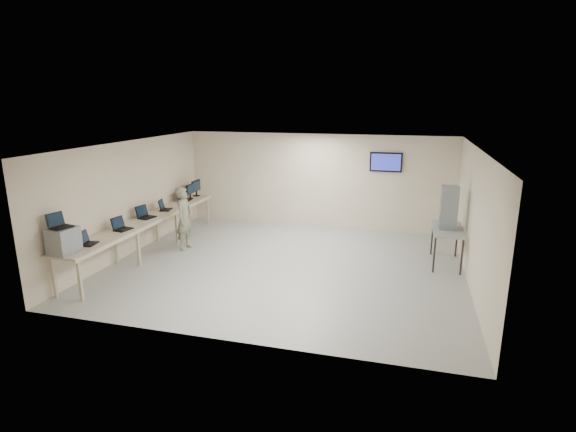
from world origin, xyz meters
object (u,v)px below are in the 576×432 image
(equipment_box, at_px, (64,241))
(side_table, at_px, (447,231))
(soldier, at_px, (185,218))
(workbench, at_px, (147,221))

(equipment_box, relative_size, side_table, 0.35)
(soldier, distance_m, side_table, 6.46)
(workbench, relative_size, equipment_box, 11.72)
(soldier, xyz_separation_m, side_table, (6.43, 0.58, -0.02))
(workbench, bearing_deg, soldier, 33.80)
(equipment_box, bearing_deg, side_table, 33.99)
(workbench, distance_m, side_table, 7.27)
(soldier, relative_size, side_table, 1.12)
(equipment_box, relative_size, soldier, 0.31)
(workbench, distance_m, soldier, 0.91)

